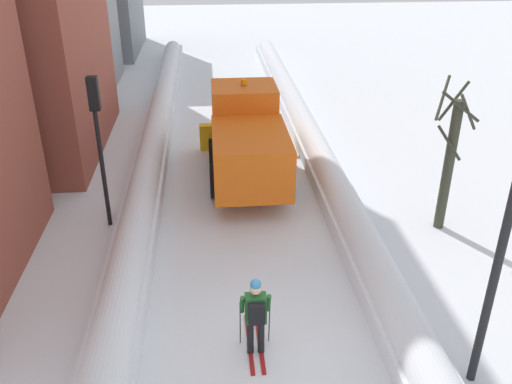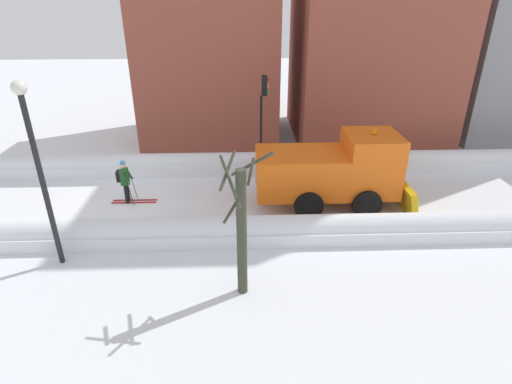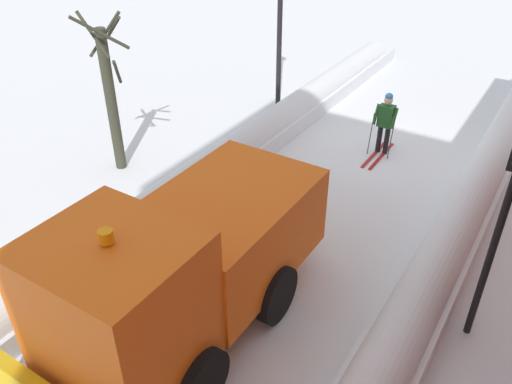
{
  "view_description": "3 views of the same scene",
  "coord_description": "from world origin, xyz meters",
  "px_view_note": "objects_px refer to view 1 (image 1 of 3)",
  "views": [
    {
      "loc": [
        -0.87,
        -8.48,
        8.01
      ],
      "look_at": [
        0.24,
        3.81,
        1.79
      ],
      "focal_mm": 38.41,
      "sensor_mm": 36.0,
      "label": 1
    },
    {
      "loc": [
        14.92,
        4.7,
        7.7
      ],
      "look_at": [
        1.02,
        5.22,
        0.9
      ],
      "focal_mm": 28.8,
      "sensor_mm": 36.0,
      "label": 2
    },
    {
      "loc": [
        -4.14,
        13.11,
        7.12
      ],
      "look_at": [
        0.94,
        5.13,
        1.03
      ],
      "focal_mm": 36.4,
      "sensor_mm": 36.0,
      "label": 3
    }
  ],
  "objects_px": {
    "plow_truck": "(247,139)",
    "bare_tree_near": "(449,160)",
    "traffic_light_pole": "(97,124)",
    "street_lamp": "(508,219)",
    "skier": "(256,314)"
  },
  "relations": [
    {
      "from": "plow_truck",
      "to": "traffic_light_pole",
      "type": "bearing_deg",
      "value": -148.9
    },
    {
      "from": "bare_tree_near",
      "to": "street_lamp",
      "type": "bearing_deg",
      "value": -105.77
    },
    {
      "from": "traffic_light_pole",
      "to": "bare_tree_near",
      "type": "distance_m",
      "value": 9.56
    },
    {
      "from": "skier",
      "to": "traffic_light_pole",
      "type": "distance_m",
      "value": 7.12
    },
    {
      "from": "plow_truck",
      "to": "bare_tree_near",
      "type": "xyz_separation_m",
      "value": [
        5.24,
        -3.62,
        0.6
      ]
    },
    {
      "from": "traffic_light_pole",
      "to": "street_lamp",
      "type": "distance_m",
      "value": 10.38
    },
    {
      "from": "plow_truck",
      "to": "traffic_light_pole",
      "type": "height_order",
      "value": "traffic_light_pole"
    },
    {
      "from": "plow_truck",
      "to": "bare_tree_near",
      "type": "relative_size",
      "value": 1.41
    },
    {
      "from": "plow_truck",
      "to": "bare_tree_near",
      "type": "height_order",
      "value": "bare_tree_near"
    },
    {
      "from": "plow_truck",
      "to": "skier",
      "type": "xyz_separation_m",
      "value": [
        -0.46,
        -8.24,
        -0.48
      ]
    },
    {
      "from": "traffic_light_pole",
      "to": "bare_tree_near",
      "type": "height_order",
      "value": "traffic_light_pole"
    },
    {
      "from": "bare_tree_near",
      "to": "plow_truck",
      "type": "bearing_deg",
      "value": 145.38
    },
    {
      "from": "skier",
      "to": "bare_tree_near",
      "type": "bearing_deg",
      "value": 39.04
    },
    {
      "from": "plow_truck",
      "to": "bare_tree_near",
      "type": "bearing_deg",
      "value": -34.62
    },
    {
      "from": "street_lamp",
      "to": "plow_truck",
      "type": "bearing_deg",
      "value": 111.29
    }
  ]
}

